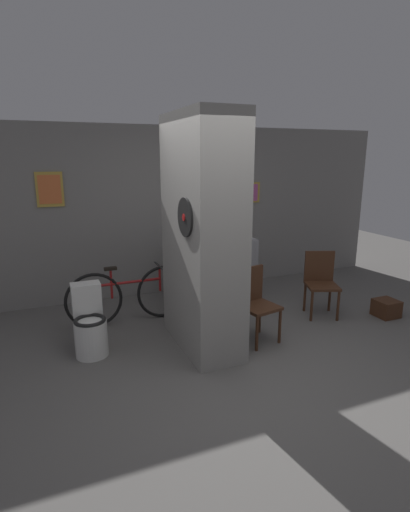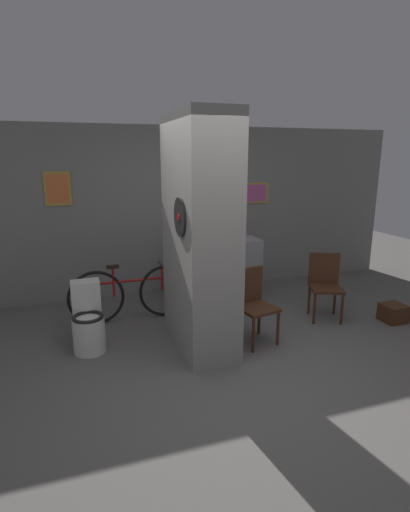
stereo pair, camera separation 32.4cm
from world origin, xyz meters
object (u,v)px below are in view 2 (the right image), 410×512
at_px(chair_by_doorway, 325,283).
at_px(bottle_tall, 203,234).
at_px(toilet, 88,322).
at_px(chair_near_pillar, 253,302).
at_px(bicycle, 132,293).

height_order(chair_by_doorway, bottle_tall, bottle_tall).
bearing_deg(chair_by_doorway, toilet, -159.31).
relative_size(chair_near_pillar, bottle_tall, 3.18).
bearing_deg(chair_by_doorway, bicycle, -174.67).
relative_size(chair_by_doorway, bottle_tall, 3.18).
xyz_separation_m(bicycle, bottle_tall, (1.11, 0.35, 0.67)).
height_order(chair_near_pillar, chair_by_doorway, same).
xyz_separation_m(toilet, chair_by_doorway, (3.09, -0.05, 0.16)).
relative_size(toilet, bottle_tall, 2.77).
bearing_deg(chair_near_pillar, chair_by_doorway, 4.34).
xyz_separation_m(toilet, bicycle, (0.60, 0.68, 0.05)).
bearing_deg(chair_near_pillar, bottle_tall, 84.74).
height_order(toilet, bottle_tall, bottle_tall).
bearing_deg(toilet, bicycle, 48.65).
bearing_deg(bottle_tall, toilet, -149.00).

